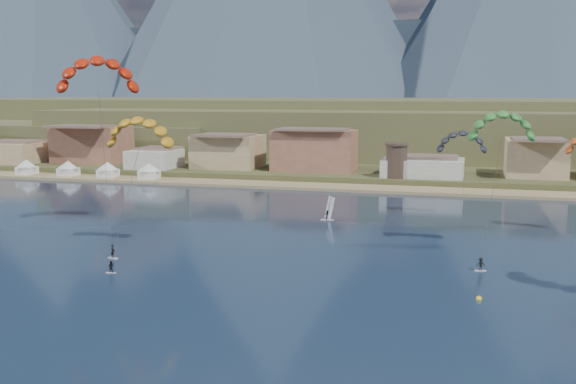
% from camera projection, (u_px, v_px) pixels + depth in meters
% --- Properties ---
extents(ground, '(2400.00, 2400.00, 0.00)m').
position_uv_depth(ground, '(189.00, 359.00, 57.70)').
color(ground, black).
rests_on(ground, ground).
extents(beach, '(2200.00, 12.00, 0.90)m').
position_uv_depth(beach, '(371.00, 189.00, 158.72)').
color(beach, tan).
rests_on(beach, ground).
extents(land, '(2200.00, 900.00, 4.00)m').
position_uv_depth(land, '(447.00, 119.00, 591.58)').
color(land, brown).
rests_on(land, ground).
extents(foothills, '(940.00, 210.00, 18.00)m').
position_uv_depth(foothills, '(472.00, 127.00, 272.09)').
color(foothills, brown).
rests_on(foothills, ground).
extents(town, '(400.00, 24.00, 12.00)m').
position_uv_depth(town, '(235.00, 147.00, 183.39)').
color(town, silver).
rests_on(town, ground).
extents(watchtower, '(5.82, 5.82, 8.60)m').
position_uv_depth(watchtower, '(396.00, 160.00, 164.13)').
color(watchtower, '#47382D').
rests_on(watchtower, ground).
extents(beach_tents, '(43.40, 6.40, 5.00)m').
position_uv_depth(beach_tents, '(87.00, 165.00, 178.32)').
color(beach_tents, white).
rests_on(beach_tents, ground).
extents(kitesurfer_red, '(18.23, 21.23, 31.93)m').
position_uv_depth(kitesurfer_red, '(97.00, 69.00, 105.77)').
color(kitesurfer_red, silver).
rests_on(kitesurfer_red, ground).
extents(kitesurfer_yellow, '(10.51, 14.65, 21.57)m').
position_uv_depth(kitesurfer_yellow, '(139.00, 128.00, 94.15)').
color(kitesurfer_yellow, silver).
rests_on(kitesurfer_yellow, ground).
extents(kitesurfer_green, '(9.91, 13.50, 21.86)m').
position_uv_depth(kitesurfer_green, '(502.00, 122.00, 92.94)').
color(kitesurfer_green, silver).
rests_on(kitesurfer_green, ground).
extents(distant_kite_dark, '(9.55, 6.09, 17.85)m').
position_uv_depth(distant_kite_dark, '(462.00, 138.00, 120.62)').
color(distant_kite_dark, '#262626').
rests_on(distant_kite_dark, ground).
extents(windsurfer, '(2.39, 2.59, 4.27)m').
position_uv_depth(windsurfer, '(328.00, 213.00, 120.46)').
color(windsurfer, silver).
rests_on(windsurfer, ground).
extents(buoy, '(0.67, 0.67, 0.67)m').
position_uv_depth(buoy, '(479.00, 299.00, 74.12)').
color(buoy, yellow).
rests_on(buoy, ground).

